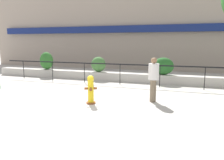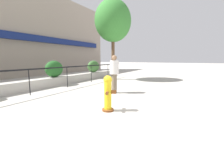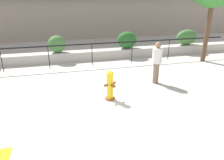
{
  "view_description": "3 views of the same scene",
  "coord_description": "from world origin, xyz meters",
  "px_view_note": "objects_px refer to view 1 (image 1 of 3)",
  "views": [
    {
      "loc": [
        3.35,
        -6.41,
        2.31
      ],
      "look_at": [
        0.58,
        1.8,
        0.8
      ],
      "focal_mm": 35.0,
      "sensor_mm": 36.0,
      "label": 1
    },
    {
      "loc": [
        -3.7,
        -1.37,
        1.57
      ],
      "look_at": [
        0.52,
        1.08,
        0.88
      ],
      "focal_mm": 24.0,
      "sensor_mm": 36.0,
      "label": 2
    },
    {
      "loc": [
        -1.53,
        -5.86,
        3.62
      ],
      "look_at": [
        0.18,
        1.28,
        0.59
      ],
      "focal_mm": 35.0,
      "sensor_mm": 36.0,
      "label": 3
    }
  ],
  "objects_px": {
    "hedge_bush_0": "(47,61)",
    "hedge_bush_1": "(98,64)",
    "hedge_bush_2": "(163,66)",
    "pedestrian": "(153,77)",
    "fire_hydrant": "(91,89)"
  },
  "relations": [
    {
      "from": "hedge_bush_0",
      "to": "hedge_bush_2",
      "type": "relative_size",
      "value": 1.0
    },
    {
      "from": "hedge_bush_0",
      "to": "hedge_bush_1",
      "type": "bearing_deg",
      "value": 0.0
    },
    {
      "from": "hedge_bush_1",
      "to": "fire_hydrant",
      "type": "relative_size",
      "value": 0.84
    },
    {
      "from": "hedge_bush_2",
      "to": "fire_hydrant",
      "type": "relative_size",
      "value": 1.07
    },
    {
      "from": "fire_hydrant",
      "to": "pedestrian",
      "type": "relative_size",
      "value": 0.62
    },
    {
      "from": "hedge_bush_2",
      "to": "pedestrian",
      "type": "distance_m",
      "value": 4.04
    },
    {
      "from": "hedge_bush_0",
      "to": "pedestrian",
      "type": "relative_size",
      "value": 0.66
    },
    {
      "from": "fire_hydrant",
      "to": "pedestrian",
      "type": "bearing_deg",
      "value": 24.87
    },
    {
      "from": "fire_hydrant",
      "to": "pedestrian",
      "type": "distance_m",
      "value": 2.45
    },
    {
      "from": "hedge_bush_0",
      "to": "pedestrian",
      "type": "height_order",
      "value": "pedestrian"
    },
    {
      "from": "hedge_bush_1",
      "to": "fire_hydrant",
      "type": "distance_m",
      "value": 5.37
    },
    {
      "from": "hedge_bush_0",
      "to": "fire_hydrant",
      "type": "xyz_separation_m",
      "value": [
        5.48,
        -5.06,
        -0.52
      ]
    },
    {
      "from": "hedge_bush_0",
      "to": "fire_hydrant",
      "type": "bearing_deg",
      "value": -42.71
    },
    {
      "from": "hedge_bush_1",
      "to": "hedge_bush_2",
      "type": "xyz_separation_m",
      "value": [
        3.91,
        0.0,
        0.02
      ]
    },
    {
      "from": "hedge_bush_0",
      "to": "hedge_bush_2",
      "type": "height_order",
      "value": "hedge_bush_0"
    }
  ]
}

